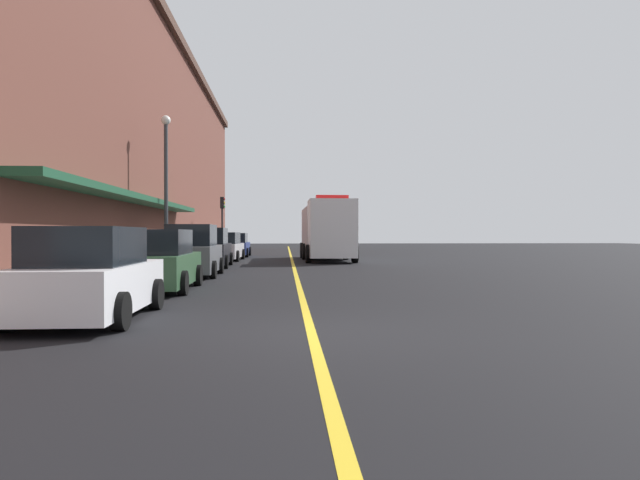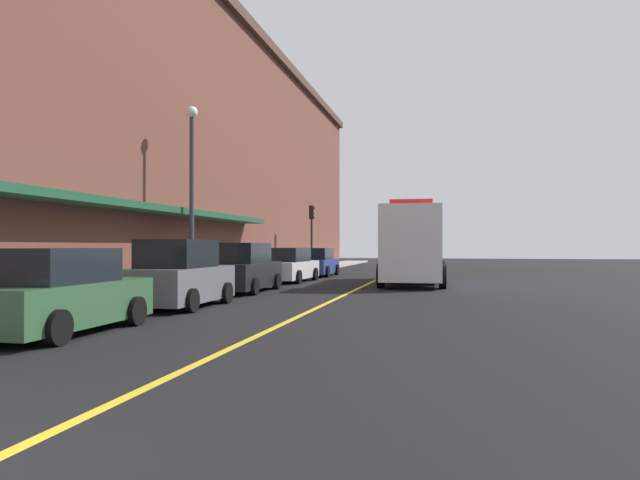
{
  "view_description": "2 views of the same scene",
  "coord_description": "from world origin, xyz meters",
  "px_view_note": "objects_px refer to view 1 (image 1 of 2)",
  "views": [
    {
      "loc": [
        -0.42,
        -8.91,
        1.58
      ],
      "look_at": [
        1.24,
        17.22,
        1.29
      ],
      "focal_mm": 30.97,
      "sensor_mm": 36.0,
      "label": 1
    },
    {
      "loc": [
        3.63,
        -3.57,
        1.74
      ],
      "look_at": [
        -0.79,
        16.55,
        1.96
      ],
      "focal_mm": 32.92,
      "sensor_mm": 36.0,
      "label": 2
    }
  ],
  "objects_px": {
    "parked_car_2": "(193,252)",
    "parked_car_3": "(210,249)",
    "parked_car_4": "(225,247)",
    "traffic_light_near": "(222,214)",
    "parking_meter_3": "(135,250)",
    "parked_car_0": "(90,276)",
    "box_truck": "(326,231)",
    "parking_meter_1": "(182,245)",
    "parked_car_5": "(234,245)",
    "street_lamp_left": "(166,173)",
    "parking_meter_0": "(184,244)",
    "parked_car_1": "(158,262)"
  },
  "relations": [
    {
      "from": "parking_meter_0",
      "to": "parked_car_1",
      "type": "bearing_deg",
      "value": -83.25
    },
    {
      "from": "parked_car_2",
      "to": "parked_car_3",
      "type": "relative_size",
      "value": 0.85
    },
    {
      "from": "box_truck",
      "to": "parked_car_0",
      "type": "bearing_deg",
      "value": -16.12
    },
    {
      "from": "box_truck",
      "to": "parking_meter_1",
      "type": "bearing_deg",
      "value": -51.43
    },
    {
      "from": "parked_car_5",
      "to": "parking_meter_0",
      "type": "bearing_deg",
      "value": 172.72
    },
    {
      "from": "parking_meter_3",
      "to": "parked_car_2",
      "type": "bearing_deg",
      "value": 57.05
    },
    {
      "from": "traffic_light_near",
      "to": "parking_meter_3",
      "type": "bearing_deg",
      "value": -90.14
    },
    {
      "from": "parking_meter_0",
      "to": "parked_car_5",
      "type": "bearing_deg",
      "value": 82.78
    },
    {
      "from": "traffic_light_near",
      "to": "parked_car_5",
      "type": "bearing_deg",
      "value": -74.16
    },
    {
      "from": "parked_car_3",
      "to": "parked_car_0",
      "type": "bearing_deg",
      "value": 178.63
    },
    {
      "from": "parked_car_0",
      "to": "parking_meter_3",
      "type": "height_order",
      "value": "parked_car_0"
    },
    {
      "from": "parked_car_4",
      "to": "parked_car_5",
      "type": "relative_size",
      "value": 1.04
    },
    {
      "from": "parked_car_4",
      "to": "traffic_light_near",
      "type": "height_order",
      "value": "traffic_light_near"
    },
    {
      "from": "parking_meter_3",
      "to": "traffic_light_near",
      "type": "distance_m",
      "value": 24.97
    },
    {
      "from": "parked_car_3",
      "to": "traffic_light_near",
      "type": "relative_size",
      "value": 1.13
    },
    {
      "from": "parking_meter_0",
      "to": "traffic_light_near",
      "type": "xyz_separation_m",
      "value": [
        0.06,
        15.94,
        2.1
      ]
    },
    {
      "from": "parked_car_2",
      "to": "parked_car_4",
      "type": "distance_m",
      "value": 12.11
    },
    {
      "from": "box_truck",
      "to": "street_lamp_left",
      "type": "relative_size",
      "value": 1.31
    },
    {
      "from": "parked_car_3",
      "to": "parking_meter_3",
      "type": "height_order",
      "value": "parked_car_3"
    },
    {
      "from": "parked_car_1",
      "to": "box_truck",
      "type": "xyz_separation_m",
      "value": [
        6.01,
        17.36,
        0.95
      ]
    },
    {
      "from": "parking_meter_1",
      "to": "box_truck",
      "type": "bearing_deg",
      "value": 39.68
    },
    {
      "from": "parking_meter_1",
      "to": "parking_meter_3",
      "type": "distance_m",
      "value": 8.34
    },
    {
      "from": "parked_car_1",
      "to": "parking_meter_0",
      "type": "xyz_separation_m",
      "value": [
        -1.4,
        11.82,
        0.26
      ]
    },
    {
      "from": "parking_meter_1",
      "to": "parked_car_4",
      "type": "bearing_deg",
      "value": 77.05
    },
    {
      "from": "parking_meter_1",
      "to": "traffic_light_near",
      "type": "height_order",
      "value": "traffic_light_near"
    },
    {
      "from": "parked_car_5",
      "to": "parking_meter_0",
      "type": "xyz_separation_m",
      "value": [
        -1.41,
        -11.17,
        0.29
      ]
    },
    {
      "from": "parked_car_4",
      "to": "parking_meter_3",
      "type": "bearing_deg",
      "value": 176.4
    },
    {
      "from": "parking_meter_1",
      "to": "street_lamp_left",
      "type": "xyz_separation_m",
      "value": [
        -0.6,
        -0.71,
        3.34
      ]
    },
    {
      "from": "parked_car_0",
      "to": "parked_car_3",
      "type": "bearing_deg",
      "value": -0.34
    },
    {
      "from": "parking_meter_3",
      "to": "street_lamp_left",
      "type": "height_order",
      "value": "street_lamp_left"
    },
    {
      "from": "street_lamp_left",
      "to": "parked_car_2",
      "type": "bearing_deg",
      "value": -68.47
    },
    {
      "from": "traffic_light_near",
      "to": "parked_car_1",
      "type": "bearing_deg",
      "value": -87.24
    },
    {
      "from": "parked_car_3",
      "to": "box_truck",
      "type": "distance_m",
      "value": 8.91
    },
    {
      "from": "parked_car_1",
      "to": "parked_car_5",
      "type": "height_order",
      "value": "parked_car_1"
    },
    {
      "from": "parking_meter_0",
      "to": "parking_meter_3",
      "type": "xyz_separation_m",
      "value": [
        0.0,
        -8.94,
        0.0
      ]
    },
    {
      "from": "parking_meter_0",
      "to": "parking_meter_3",
      "type": "height_order",
      "value": "same"
    },
    {
      "from": "parking_meter_1",
      "to": "parking_meter_3",
      "type": "relative_size",
      "value": 1.0
    },
    {
      "from": "parking_meter_3",
      "to": "street_lamp_left",
      "type": "bearing_deg",
      "value": 94.5
    },
    {
      "from": "parked_car_3",
      "to": "parking_meter_0",
      "type": "xyz_separation_m",
      "value": [
        -1.36,
        0.94,
        0.19
      ]
    },
    {
      "from": "parking_meter_1",
      "to": "parking_meter_3",
      "type": "xyz_separation_m",
      "value": [
        0.0,
        -8.34,
        0.0
      ]
    },
    {
      "from": "parking_meter_1",
      "to": "parking_meter_3",
      "type": "height_order",
      "value": "same"
    },
    {
      "from": "parked_car_2",
      "to": "parked_car_4",
      "type": "bearing_deg",
      "value": -0.2
    },
    {
      "from": "parked_car_1",
      "to": "parking_meter_3",
      "type": "height_order",
      "value": "parked_car_1"
    },
    {
      "from": "box_truck",
      "to": "parking_meter_0",
      "type": "xyz_separation_m",
      "value": [
        -7.41,
        -5.54,
        -0.69
      ]
    },
    {
      "from": "street_lamp_left",
      "to": "parked_car_5",
      "type": "bearing_deg",
      "value": 80.84
    },
    {
      "from": "parked_car_5",
      "to": "street_lamp_left",
      "type": "distance_m",
      "value": 13.16
    },
    {
      "from": "parking_meter_0",
      "to": "street_lamp_left",
      "type": "xyz_separation_m",
      "value": [
        -0.6,
        -1.32,
        3.34
      ]
    },
    {
      "from": "parked_car_5",
      "to": "traffic_light_near",
      "type": "height_order",
      "value": "traffic_light_near"
    },
    {
      "from": "parked_car_5",
      "to": "parked_car_0",
      "type": "bearing_deg",
      "value": 179.81
    },
    {
      "from": "box_truck",
      "to": "parking_meter_0",
      "type": "height_order",
      "value": "box_truck"
    }
  ]
}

